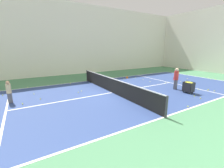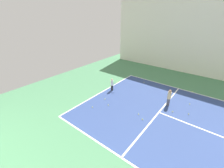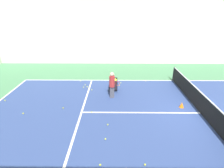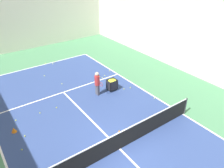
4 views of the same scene
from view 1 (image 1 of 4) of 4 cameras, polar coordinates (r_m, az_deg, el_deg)
The scene contains 43 objects.
ground_plane at distance 10.77m, azimuth 0.00°, elevation -3.31°, with size 36.10×36.10×0.00m, color #477F56.
court_playing_area at distance 10.77m, azimuth 0.00°, elevation -3.30°, with size 9.25×22.89×0.00m.
line_baseline_far at distance 19.20m, azimuth 30.70°, elevation 2.24°, with size 9.25×0.10×0.00m, color white.
line_sideline_left at distance 14.80m, azimuth -9.30°, elevation 1.16°, with size 0.10×22.89×0.00m, color white.
line_sideline_right at distance 7.46m, azimuth 19.12°, elevation -11.86°, with size 0.10×22.89×0.00m, color white.
line_service_near at distance 9.40m, azimuth -35.40°, elevation -8.37°, with size 9.25×0.10×0.00m, color white.
line_service_far at distance 14.92m, azimuth 21.17°, elevation 0.52°, with size 9.25×0.10×0.00m, color white.
line_centre_service at distance 10.77m, azimuth 0.00°, elevation -3.28°, with size 0.10×12.59×0.00m, color white.
hall_enclosure_left at distance 18.93m, azimuth -15.32°, elevation 16.01°, with size 0.15×32.40×8.22m.
tennis_net at distance 10.62m, azimuth 0.00°, elevation -0.46°, with size 9.55×0.10×1.06m.
coach_at_net at distance 12.46m, azimuth 23.23°, elevation 2.40°, with size 0.37×0.66×1.66m.
child_midcourt at distance 10.41m, azimuth -34.66°, elevation -2.01°, with size 0.34×0.34×1.32m.
ball_cart at distance 11.87m, azimuth 27.22°, elevation -0.38°, with size 0.64×0.54×0.81m.
training_cone_0 at distance 16.04m, azimuth 5.79°, elevation 2.70°, with size 0.28×0.28×0.27m, color orange.
training_cone_1 at distance 10.69m, azimuth 5.27°, elevation -2.61°, with size 0.25×0.25×0.31m, color orange.
tennis_ball_0 at distance 11.30m, azimuth 28.86°, elevation -4.02°, with size 0.07×0.07×0.07m, color yellow.
tennis_ball_1 at distance 16.36m, azimuth 8.94°, elevation 2.46°, with size 0.07×0.07×0.07m, color yellow.
tennis_ball_3 at distance 13.90m, azimuth -29.47°, elevation -1.08°, with size 0.07×0.07×0.07m, color yellow.
tennis_ball_4 at distance 11.29m, azimuth -11.67°, elevation -2.61°, with size 0.07×0.07×0.07m, color yellow.
tennis_ball_6 at distance 13.42m, azimuth 34.40°, elevation -2.17°, with size 0.07×0.07×0.07m, color yellow.
tennis_ball_7 at distance 15.24m, azimuth 1.12°, elevation 1.82°, with size 0.07×0.07×0.07m, color yellow.
tennis_ball_8 at distance 13.38m, azimuth 32.65°, elevation -1.98°, with size 0.07×0.07×0.07m, color yellow.
tennis_ball_9 at distance 16.78m, azimuth 4.26°, elevation 2.86°, with size 0.07×0.07×0.07m, color yellow.
tennis_ball_11 at distance 13.63m, azimuth 32.85°, elevation -1.76°, with size 0.07×0.07×0.07m, color yellow.
tennis_ball_12 at distance 14.50m, azimuth 19.75°, elevation 0.42°, with size 0.07×0.07×0.07m, color yellow.
tennis_ball_14 at distance 17.48m, azimuth 26.82°, elevation 1.86°, with size 0.07×0.07×0.07m, color yellow.
tennis_ball_16 at distance 10.36m, azimuth -25.63°, elevation -5.13°, with size 0.07×0.07×0.07m, color yellow.
tennis_ball_18 at distance 9.17m, azimuth 26.96°, elevation -7.59°, with size 0.07×0.07×0.07m, color yellow.
tennis_ball_19 at distance 15.56m, azimuth 24.74°, elevation 0.82°, with size 0.07×0.07×0.07m, color yellow.
tennis_ball_20 at distance 13.91m, azimuth -15.60°, elevation 0.20°, with size 0.07×0.07×0.07m, color yellow.
tennis_ball_22 at distance 9.94m, azimuth -30.92°, elevation -6.49°, with size 0.07×0.07×0.07m, color yellow.
tennis_ball_23 at distance 18.95m, azimuth 32.81°, elevation 1.96°, with size 0.07×0.07×0.07m, color yellow.
tennis_ball_24 at distance 10.98m, azimuth 30.63°, elevation -4.71°, with size 0.07×0.07×0.07m, color yellow.
tennis_ball_25 at distance 15.31m, azimuth 11.78°, elevation 1.59°, with size 0.07×0.07×0.07m, color yellow.
tennis_ball_26 at distance 14.57m, azimuth 14.26°, elevation 0.86°, with size 0.07×0.07×0.07m, color yellow.
tennis_ball_27 at distance 13.27m, azimuth 30.03°, elevation -1.76°, with size 0.07×0.07×0.07m, color yellow.
tennis_ball_28 at distance 15.39m, azimuth 4.53°, elevation 1.89°, with size 0.07×0.07×0.07m, color yellow.
tennis_ball_29 at distance 11.67m, azimuth -27.56°, elevation -3.35°, with size 0.07×0.07×0.07m, color yellow.
tennis_ball_30 at distance 12.49m, azimuth -36.19°, elevation -3.43°, with size 0.07×0.07×0.07m, color yellow.
tennis_ball_31 at distance 18.36m, azimuth 33.49°, elevation 1.57°, with size 0.07×0.07×0.07m, color yellow.
tennis_ball_33 at distance 18.47m, azimuth 34.67°, elevation 1.47°, with size 0.07×0.07×0.07m, color yellow.
tennis_ball_34 at distance 15.32m, azimuth -3.89°, elevation 1.85°, with size 0.07×0.07×0.07m, color yellow.
tennis_ball_35 at distance 10.97m, azimuth -12.73°, elevation -3.12°, with size 0.07×0.07×0.07m, color yellow.
Camera 1 is at (8.83, -5.33, 3.09)m, focal length 24.00 mm.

